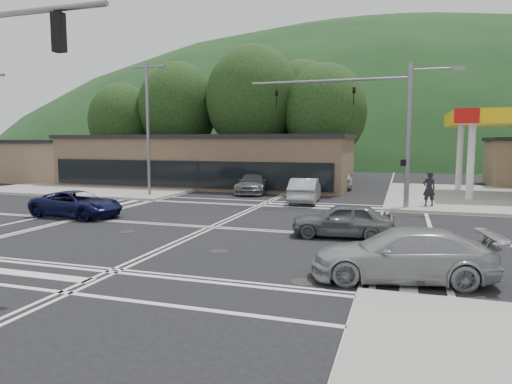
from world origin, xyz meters
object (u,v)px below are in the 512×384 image
(car_blue_west, at_px, (77,204))
(car_northbound, at_px, (254,183))
(car_silver_east, at_px, (402,255))
(pedestrian, at_px, (429,189))
(car_queue_b, at_px, (341,179))
(car_grey_center, at_px, (343,220))
(car_queue_a, at_px, (305,190))

(car_blue_west, bearing_deg, car_northbound, -18.86)
(car_silver_east, relative_size, car_northbound, 0.97)
(car_northbound, height_order, pedestrian, pedestrian)
(car_silver_east, height_order, car_queue_b, car_queue_b)
(car_silver_east, xyz_separation_m, pedestrian, (1.41, 14.48, 0.41))
(car_grey_center, bearing_deg, car_queue_a, -164.72)
(car_northbound, bearing_deg, car_blue_west, -119.26)
(car_queue_b, bearing_deg, car_blue_west, 53.39)
(car_queue_a, bearing_deg, car_queue_b, -101.86)
(car_blue_west, relative_size, car_grey_center, 1.17)
(car_blue_west, xyz_separation_m, car_queue_b, (10.82, 18.02, 0.11))
(car_northbound, relative_size, pedestrian, 2.60)
(car_grey_center, relative_size, car_northbound, 0.79)
(car_grey_center, bearing_deg, car_silver_east, 18.35)
(car_queue_b, relative_size, pedestrian, 2.28)
(car_grey_center, xyz_separation_m, car_silver_east, (2.23, -5.20, 0.03))
(car_blue_west, bearing_deg, pedestrian, -59.92)
(car_queue_b, xyz_separation_m, pedestrian, (6.11, -9.54, 0.37))
(car_silver_east, relative_size, car_queue_b, 1.10)
(car_queue_a, distance_m, car_northbound, 5.96)
(pedestrian, bearing_deg, car_queue_a, -18.83)
(car_silver_east, distance_m, car_northbound, 21.31)
(car_blue_west, xyz_separation_m, car_northbound, (5.19, 12.64, 0.08))
(car_northbound, distance_m, pedestrian, 12.46)
(car_silver_east, xyz_separation_m, car_queue_b, (-4.71, 24.02, 0.05))
(car_grey_center, distance_m, pedestrian, 9.98)
(car_grey_center, relative_size, pedestrian, 2.05)
(car_grey_center, distance_m, car_queue_b, 18.99)
(car_blue_west, relative_size, car_queue_b, 1.05)
(car_blue_west, distance_m, car_queue_b, 21.02)
(car_grey_center, xyz_separation_m, car_northbound, (-8.11, 13.44, 0.05))
(car_northbound, bearing_deg, pedestrian, -26.39)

